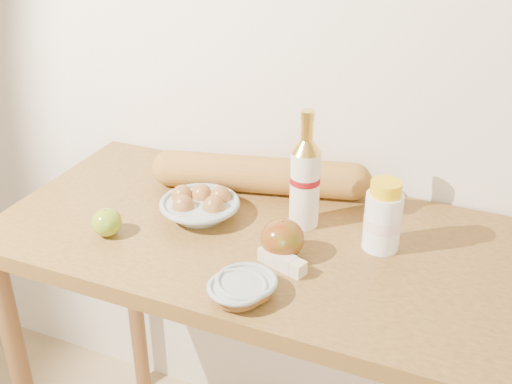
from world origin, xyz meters
TOP-DOWN VIEW (x-y plane):
  - back_wall at (0.00, 1.51)m, footprint 3.50×0.02m
  - table at (0.00, 1.18)m, footprint 1.20×0.60m
  - bourbon_bottle at (0.07, 1.26)m, footprint 0.07×0.07m
  - cream_bottle at (0.26, 1.23)m, footprint 0.08×0.08m
  - egg_bowl at (-0.16, 1.20)m, footprint 0.24×0.24m
  - baguette at (-0.08, 1.36)m, footprint 0.55×0.22m
  - apple_yellowgreen at (-0.31, 1.04)m, footprint 0.08×0.08m
  - apple_redgreen_right at (0.07, 1.12)m, footprint 0.12×0.12m
  - sugar_bowl at (0.05, 0.95)m, footprint 0.14×0.14m
  - syrup_bowl at (0.06, 0.97)m, footprint 0.16×0.16m
  - butter_stick at (0.09, 1.08)m, footprint 0.11×0.06m

SIDE VIEW (x-z plane):
  - table at x=0.00m, z-range 0.33..1.23m
  - butter_stick at x=0.09m, z-range 0.90..0.93m
  - sugar_bowl at x=0.05m, z-range 0.90..0.93m
  - syrup_bowl at x=0.06m, z-range 0.90..0.94m
  - egg_bowl at x=-0.16m, z-range 0.89..0.96m
  - apple_yellowgreen at x=-0.31m, z-range 0.90..0.96m
  - apple_redgreen_right at x=0.07m, z-range 0.90..0.98m
  - baguette at x=-0.08m, z-range 0.90..0.99m
  - cream_bottle at x=0.26m, z-range 0.89..1.05m
  - bourbon_bottle at x=0.07m, z-range 0.87..1.15m
  - back_wall at x=0.00m, z-range 0.00..2.60m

